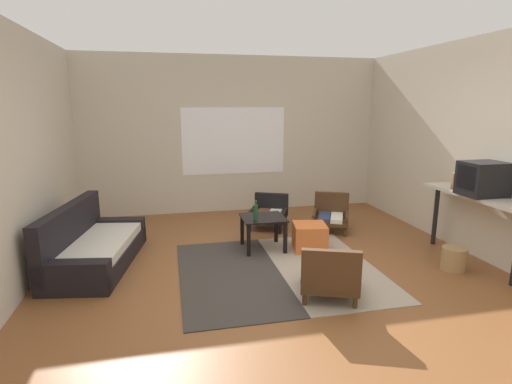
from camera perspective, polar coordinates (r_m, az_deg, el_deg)
The scene contains 16 objects.
ground_plane at distance 4.51m, azimuth 3.31°, elevation -12.24°, with size 7.80×7.80×0.00m, color brown.
far_wall_with_window at distance 7.12m, azimuth -3.27°, elevation 8.09°, with size 5.60×0.13×2.70m.
side_wall_right at distance 5.71m, azimuth 29.35°, elevation 5.49°, with size 0.12×6.60×2.70m, color beige.
side_wall_left at distance 4.55m, azimuth -32.07°, elevation 3.82°, with size 0.12×6.60×2.70m, color beige.
area_rug at distance 4.71m, azimuth 3.22°, elevation -11.09°, with size 2.25×2.17×0.01m.
couch at distance 5.17m, azimuth -22.35°, elevation -7.32°, with size 1.02×1.81×0.73m.
coffee_table at distance 5.25m, azimuth 1.02°, elevation -4.57°, with size 0.56×0.53×0.44m.
armchair_by_window at distance 6.26m, azimuth 1.88°, elevation -2.92°, with size 0.75×0.79×0.49m.
armchair_striped_foreground at distance 4.05m, azimuth 10.47°, elevation -11.68°, with size 0.73×0.76×0.57m.
armchair_corner at distance 6.20m, azimuth 10.64°, elevation -3.08°, with size 0.70×0.71×0.55m.
ottoman_orange at distance 5.33m, azimuth 7.65°, elevation -6.39°, with size 0.42×0.42×0.35m, color #D1662D.
console_shelf at distance 5.38m, azimuth 28.70°, elevation -1.38°, with size 0.36×1.44×0.86m.
crt_television at distance 5.25m, azimuth 29.70°, elevation 1.66°, with size 0.47×0.38×0.39m.
clay_vase at distance 5.52m, azimuth 27.23°, elevation 1.51°, with size 0.21×0.21×0.31m.
glass_bottle at distance 5.05m, azimuth -0.04°, elevation -2.89°, with size 0.06×0.06×0.26m.
wicker_basket at distance 5.20m, azimuth 26.39°, elevation -8.55°, with size 0.28×0.28×0.27m, color #9E7A4C.
Camera 1 is at (-1.13, -3.95, 1.88)m, focal length 28.03 mm.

